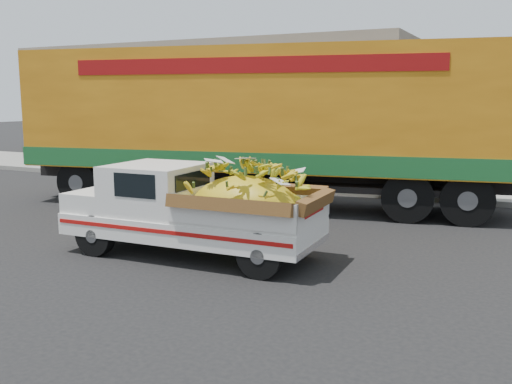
% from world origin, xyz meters
% --- Properties ---
extents(ground, '(100.00, 100.00, 0.00)m').
position_xyz_m(ground, '(0.00, 0.00, 0.00)').
color(ground, black).
rests_on(ground, ground).
extents(curb, '(60.00, 0.25, 0.15)m').
position_xyz_m(curb, '(0.00, 7.23, 0.07)').
color(curb, gray).
rests_on(curb, ground).
extents(sidewalk, '(60.00, 4.00, 0.14)m').
position_xyz_m(sidewalk, '(0.00, 9.33, 0.07)').
color(sidewalk, gray).
rests_on(sidewalk, ground).
extents(building_left, '(18.00, 6.00, 5.00)m').
position_xyz_m(building_left, '(-8.00, 15.23, 2.50)').
color(building_left, gray).
rests_on(building_left, ground).
extents(pickup_truck, '(4.39, 1.73, 1.52)m').
position_xyz_m(pickup_truck, '(0.64, 0.17, 0.82)').
color(pickup_truck, black).
rests_on(pickup_truck, ground).
extents(semi_trailer, '(12.08, 4.53, 3.80)m').
position_xyz_m(semi_trailer, '(-0.56, 4.79, 2.12)').
color(semi_trailer, black).
rests_on(semi_trailer, ground).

